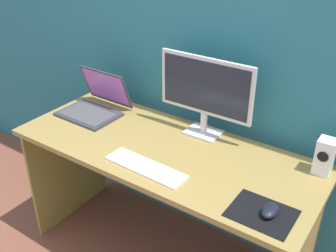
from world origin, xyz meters
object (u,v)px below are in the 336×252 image
at_px(monitor, 205,92).
at_px(keyboard_external, 146,167).
at_px(speaker_right, 325,156).
at_px(laptop, 94,105).
at_px(mouse, 270,210).

distance_m(monitor, keyboard_external, 0.49).
height_order(speaker_right, keyboard_external, speaker_right).
distance_m(monitor, laptop, 0.69).
xyz_separation_m(speaker_right, keyboard_external, (-0.67, -0.42, -0.08)).
xyz_separation_m(laptop, keyboard_external, (0.59, -0.28, -0.04)).
distance_m(monitor, speaker_right, 0.63).
relative_size(monitor, mouse, 5.13).
bearing_deg(keyboard_external, monitor, 84.54).
xyz_separation_m(laptop, mouse, (1.17, -0.26, -0.03)).
bearing_deg(mouse, speaker_right, 75.60).
relative_size(laptop, keyboard_external, 0.83).
bearing_deg(speaker_right, monitor, 179.45).
distance_m(laptop, keyboard_external, 0.65).
relative_size(monitor, laptop, 1.51).
relative_size(monitor, speaker_right, 3.02).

